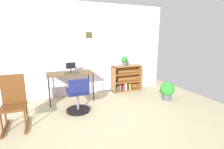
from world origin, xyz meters
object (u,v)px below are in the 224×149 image
at_px(desk, 70,75).
at_px(bookshelf_low, 125,79).
at_px(monitor, 71,67).
at_px(potted_plant_on_shelf, 124,61).
at_px(potted_plant_floor, 167,90).
at_px(keyboard, 72,73).
at_px(office_chair, 78,97).
at_px(rocking_chair, 14,102).

height_order(desk, bookshelf_low, bookshelf_low).
height_order(monitor, potted_plant_on_shelf, potted_plant_on_shelf).
bearing_deg(potted_plant_floor, keyboard, 160.66).
bearing_deg(keyboard, office_chair, -89.93).
xyz_separation_m(desk, office_chair, (0.04, -0.76, -0.35)).
xyz_separation_m(desk, bookshelf_low, (1.70, 0.27, -0.34)).
bearing_deg(potted_plant_on_shelf, potted_plant_floor, -56.41).
bearing_deg(potted_plant_on_shelf, monitor, -174.05).
xyz_separation_m(desk, rocking_chair, (-1.15, -0.91, -0.21)).
xyz_separation_m(rocking_chair, potted_plant_floor, (3.50, 0.03, -0.21)).
distance_m(rocking_chair, potted_plant_floor, 3.51).
relative_size(rocking_chair, bookshelf_low, 1.08).
bearing_deg(monitor, potted_plant_floor, -21.89).
relative_size(rocking_chair, potted_plant_floor, 2.00).
xyz_separation_m(desk, potted_plant_floor, (2.36, -0.88, -0.42)).
height_order(desk, potted_plant_on_shelf, potted_plant_on_shelf).
bearing_deg(monitor, office_chair, -89.43).
bearing_deg(rocking_chair, bookshelf_low, 22.51).
height_order(bookshelf_low, potted_plant_on_shelf, potted_plant_on_shelf).
bearing_deg(monitor, desk, -122.07).
bearing_deg(potted_plant_floor, desk, 159.49).
distance_m(rocking_chair, potted_plant_on_shelf, 3.03).
height_order(office_chair, rocking_chair, rocking_chair).
bearing_deg(potted_plant_floor, potted_plant_on_shelf, 123.59).
xyz_separation_m(rocking_chair, potted_plant_on_shelf, (2.77, 1.12, 0.47)).
height_order(monitor, office_chair, monitor).
bearing_deg(office_chair, monitor, 90.57).
height_order(desk, monitor, monitor).
xyz_separation_m(keyboard, rocking_chair, (-1.19, -0.84, -0.28)).
bearing_deg(bookshelf_low, office_chair, -148.04).
height_order(office_chair, potted_plant_on_shelf, potted_plant_on_shelf).
relative_size(monitor, potted_plant_floor, 0.51).
distance_m(desk, rocking_chair, 1.48).
distance_m(desk, bookshelf_low, 1.76).
distance_m(bookshelf_low, potted_plant_floor, 1.33).
bearing_deg(potted_plant_floor, bookshelf_low, 119.47).
bearing_deg(rocking_chair, keyboard, 35.20).
bearing_deg(desk, office_chair, -86.93).
height_order(desk, rocking_chair, rocking_chair).
xyz_separation_m(keyboard, potted_plant_on_shelf, (1.59, 0.29, 0.19)).
relative_size(keyboard, office_chair, 0.47).
height_order(office_chair, bookshelf_low, office_chair).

